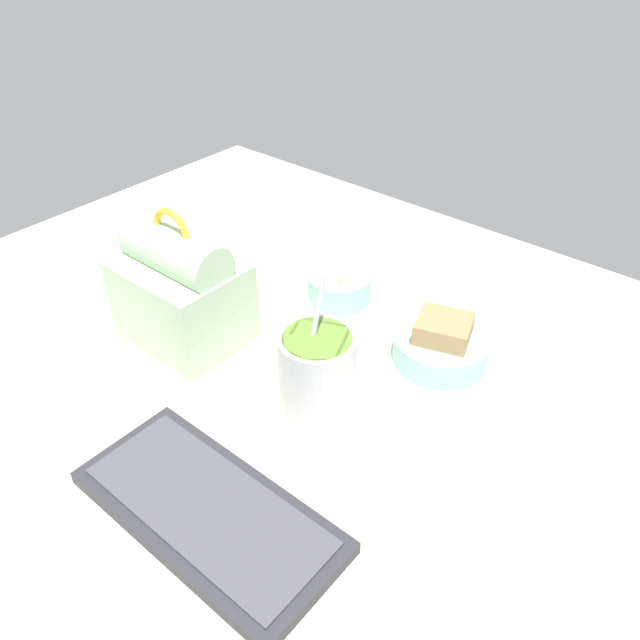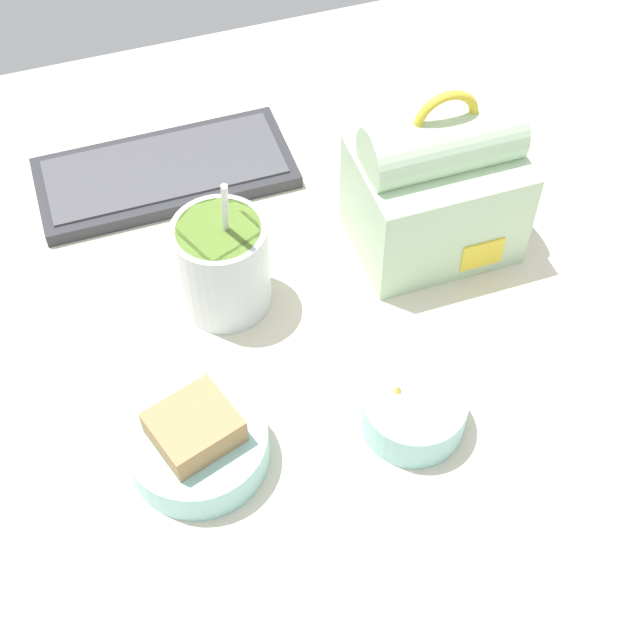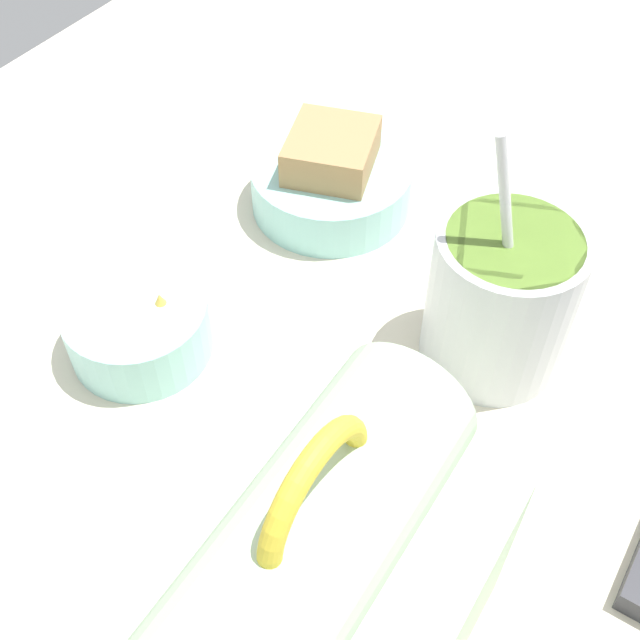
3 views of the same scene
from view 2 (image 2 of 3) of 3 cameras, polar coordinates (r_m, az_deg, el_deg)
name	(u,v)px [view 2 (image 2 of 3)]	position (r cm, az deg, el deg)	size (l,w,h in cm)	color
desk_surface	(305,321)	(100.52, -0.95, -0.07)	(140.00, 110.00, 2.00)	beige
keyboard	(165,172)	(115.70, -9.88, 9.29)	(31.88, 14.45, 2.10)	#2D2D33
lunch_bag	(436,189)	(102.15, 7.45, 8.34)	(18.04, 14.18, 21.76)	#B7D6AD
soup_cup	(223,264)	(97.18, -6.25, 3.59)	(10.25, 10.25, 19.37)	silver
bento_bowl_sandwich	(198,443)	(88.21, -7.84, -7.83)	(13.87, 13.87, 7.40)	#93D1CC
bento_bowl_snacks	(413,411)	(90.17, 5.98, -5.79)	(10.54, 10.54, 5.50)	#93D1CC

